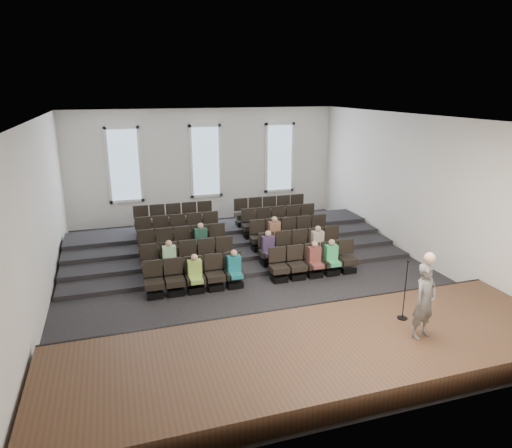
{
  "coord_description": "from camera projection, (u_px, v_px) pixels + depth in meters",
  "views": [
    {
      "loc": [
        -3.97,
        -13.02,
        5.85
      ],
      "look_at": [
        0.31,
        0.5,
        1.6
      ],
      "focal_mm": 32.0,
      "sensor_mm": 36.0,
      "label": 1
    }
  ],
  "objects": [
    {
      "name": "wall_right",
      "position": [
        418.0,
        189.0,
        15.74
      ],
      "size": [
        0.04,
        14.0,
        5.0
      ],
      "primitive_type": "cube",
      "color": "silver",
      "rests_on": "ground"
    },
    {
      "name": "stage",
      "position": [
        319.0,
        354.0,
        9.99
      ],
      "size": [
        11.8,
        3.6,
        0.5
      ],
      "primitive_type": "cube",
      "color": "#472C1E",
      "rests_on": "ground"
    },
    {
      "name": "ceiling",
      "position": [
        251.0,
        118.0,
        13.27
      ],
      "size": [
        12.0,
        14.0,
        0.02
      ],
      "primitive_type": "cube",
      "color": "white",
      "rests_on": "ground"
    },
    {
      "name": "ground",
      "position": [
        252.0,
        276.0,
        14.71
      ],
      "size": [
        14.0,
        14.0,
        0.0
      ],
      "primitive_type": "plane",
      "color": "black",
      "rests_on": "ground"
    },
    {
      "name": "seating_rows",
      "position": [
        239.0,
        242.0,
        15.93
      ],
      "size": [
        6.8,
        4.7,
        1.67
      ],
      "color": "black",
      "rests_on": "ground"
    },
    {
      "name": "wall_back",
      "position": [
        206.0,
        166.0,
        20.41
      ],
      "size": [
        12.0,
        0.04,
        5.0
      ],
      "primitive_type": "cube",
      "color": "silver",
      "rests_on": "ground"
    },
    {
      "name": "audience",
      "position": [
        258.0,
        250.0,
        14.77
      ],
      "size": [
        5.45,
        2.64,
        1.1
      ],
      "color": "#97C44E",
      "rests_on": "seating_rows"
    },
    {
      "name": "risers",
      "position": [
        227.0,
        241.0,
        17.55
      ],
      "size": [
        11.8,
        4.8,
        0.6
      ],
      "color": "black",
      "rests_on": "ground"
    },
    {
      "name": "stage_lip",
      "position": [
        290.0,
        317.0,
        11.6
      ],
      "size": [
        11.8,
        0.06,
        0.52
      ],
      "primitive_type": "cube",
      "color": "black",
      "rests_on": "ground"
    },
    {
      "name": "speaker",
      "position": [
        425.0,
        301.0,
        9.98
      ],
      "size": [
        0.72,
        0.57,
        1.72
      ],
      "primitive_type": "imported",
      "rotation": [
        0.0,
        0.0,
        0.28
      ],
      "color": "#585654",
      "rests_on": "stage"
    },
    {
      "name": "wall_left",
      "position": [
        37.0,
        217.0,
        12.26
      ],
      "size": [
        0.04,
        14.0,
        5.0
      ],
      "primitive_type": "cube",
      "color": "silver",
      "rests_on": "ground"
    },
    {
      "name": "wall_front",
      "position": [
        374.0,
        297.0,
        7.59
      ],
      "size": [
        12.0,
        0.04,
        5.0
      ],
      "primitive_type": "cube",
      "color": "silver",
      "rests_on": "ground"
    },
    {
      "name": "windows",
      "position": [
        206.0,
        161.0,
        20.29
      ],
      "size": [
        8.44,
        0.1,
        3.24
      ],
      "color": "white",
      "rests_on": "wall_back"
    },
    {
      "name": "mic_stand",
      "position": [
        404.0,
        301.0,
        10.89
      ],
      "size": [
        0.25,
        0.25,
        1.51
      ],
      "color": "black",
      "rests_on": "stage"
    }
  ]
}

